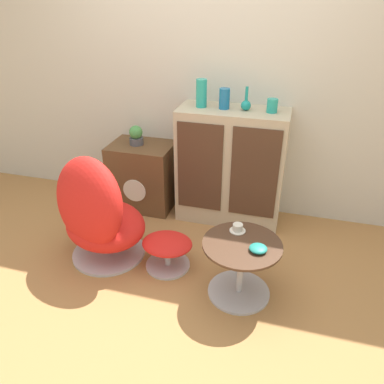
# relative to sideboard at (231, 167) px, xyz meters

# --- Properties ---
(ground_plane) EXTENTS (12.00, 12.00, 0.00)m
(ground_plane) POSITION_rel_sideboard_xyz_m (-0.27, -1.16, -0.52)
(ground_plane) COLOR #A87542
(wall_back) EXTENTS (6.40, 0.06, 2.60)m
(wall_back) POSITION_rel_sideboard_xyz_m (-0.27, 0.24, 0.78)
(wall_back) COLOR beige
(wall_back) RESTS_ON ground_plane
(sideboard) EXTENTS (0.93, 0.42, 1.03)m
(sideboard) POSITION_rel_sideboard_xyz_m (0.00, 0.00, 0.00)
(sideboard) COLOR tan
(sideboard) RESTS_ON ground_plane
(tv_console) EXTENTS (0.58, 0.44, 0.64)m
(tv_console) POSITION_rel_sideboard_xyz_m (-0.85, -0.01, -0.20)
(tv_console) COLOR brown
(tv_console) RESTS_ON ground_plane
(egg_chair) EXTENTS (0.85, 0.82, 0.90)m
(egg_chair) POSITION_rel_sideboard_xyz_m (-0.85, -0.89, -0.11)
(egg_chair) COLOR #B7B7BC
(egg_chair) RESTS_ON ground_plane
(ottoman) EXTENTS (0.39, 0.34, 0.26)m
(ottoman) POSITION_rel_sideboard_xyz_m (-0.31, -0.85, -0.34)
(ottoman) COLOR #B7B7BC
(ottoman) RESTS_ON ground_plane
(coffee_table) EXTENTS (0.53, 0.53, 0.43)m
(coffee_table) POSITION_rel_sideboard_xyz_m (0.27, -0.99, -0.27)
(coffee_table) COLOR #B7B7BC
(coffee_table) RESTS_ON ground_plane
(vase_leftmost) EXTENTS (0.09, 0.09, 0.23)m
(vase_leftmost) POSITION_rel_sideboard_xyz_m (-0.28, 0.00, 0.63)
(vase_leftmost) COLOR teal
(vase_leftmost) RESTS_ON sideboard
(vase_inner_left) EXTENTS (0.09, 0.09, 0.17)m
(vase_inner_left) POSITION_rel_sideboard_xyz_m (-0.08, 0.00, 0.60)
(vase_inner_left) COLOR #196699
(vase_inner_left) RESTS_ON sideboard
(vase_inner_right) EXTENTS (0.08, 0.08, 0.19)m
(vase_inner_right) POSITION_rel_sideboard_xyz_m (0.10, 0.00, 0.57)
(vase_inner_right) COLOR teal
(vase_inner_right) RESTS_ON sideboard
(vase_rightmost) EXTENTS (0.09, 0.09, 0.11)m
(vase_rightmost) POSITION_rel_sideboard_xyz_m (0.31, 0.00, 0.57)
(vase_rightmost) COLOR teal
(vase_rightmost) RESTS_ON sideboard
(potted_plant) EXTENTS (0.13, 0.13, 0.18)m
(potted_plant) POSITION_rel_sideboard_xyz_m (-0.89, -0.01, 0.20)
(potted_plant) COLOR #4C4C51
(potted_plant) RESTS_ON tv_console
(teacup) EXTENTS (0.11, 0.11, 0.05)m
(teacup) POSITION_rel_sideboard_xyz_m (0.21, -0.85, -0.06)
(teacup) COLOR silver
(teacup) RESTS_ON coffee_table
(bowl) EXTENTS (0.12, 0.12, 0.04)m
(bowl) POSITION_rel_sideboard_xyz_m (0.38, -1.04, -0.07)
(bowl) COLOR #1E7A70
(bowl) RESTS_ON coffee_table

